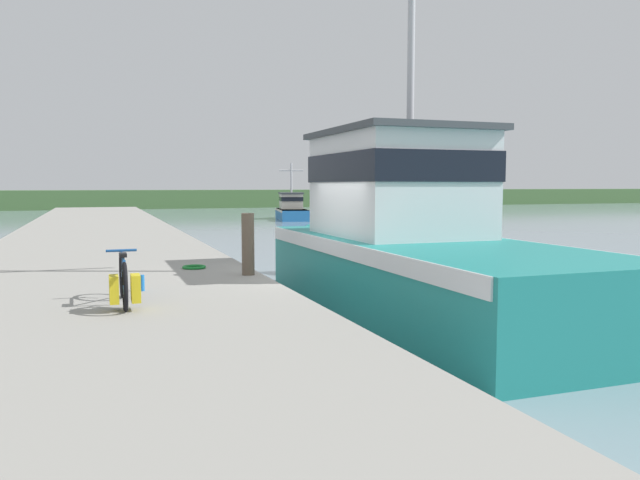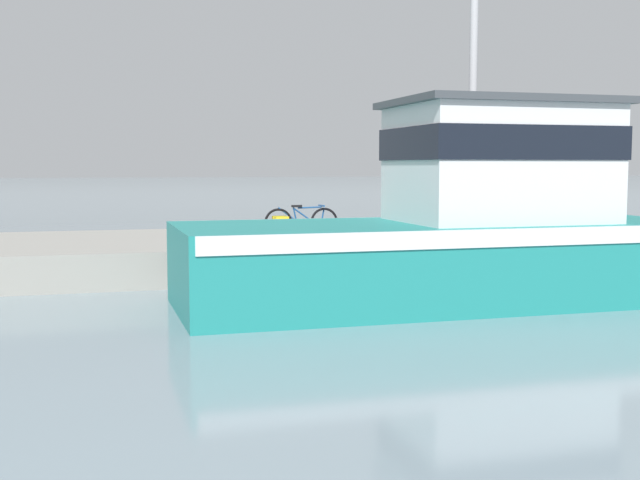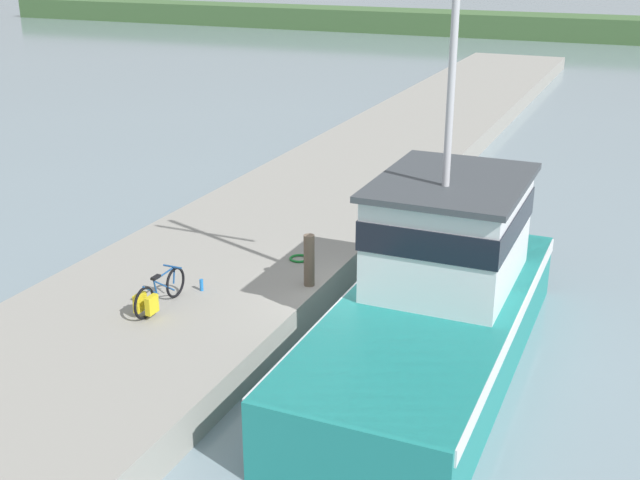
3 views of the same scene
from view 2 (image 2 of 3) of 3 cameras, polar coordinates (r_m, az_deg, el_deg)
name	(u,v)px [view 2 (image 2 of 3)]	position (r m, az deg, el deg)	size (l,w,h in m)	color
ground_plane	(451,286)	(16.18, 9.27, -3.28)	(320.00, 320.00, 0.00)	gray
dock_pier	(380,248)	(19.85, 4.25, -0.58)	(5.83, 80.00, 0.74)	gray
fishing_boat_main	(468,225)	(14.34, 10.48, 1.08)	(3.31, 10.69, 8.63)	teal
bicycle_touring	(295,222)	(18.84, -1.82, 1.28)	(0.44, 1.79, 0.74)	black
mooring_post	(430,216)	(17.40, 7.86, 1.71)	(0.24, 0.24, 1.17)	brown
hose_coil	(467,237)	(18.73, 10.38, 0.22)	(0.48, 0.48, 0.06)	#197A2D
water_bottle_on_curb	(348,231)	(18.88, 2.04, 0.65)	(0.08, 0.08, 0.26)	blue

